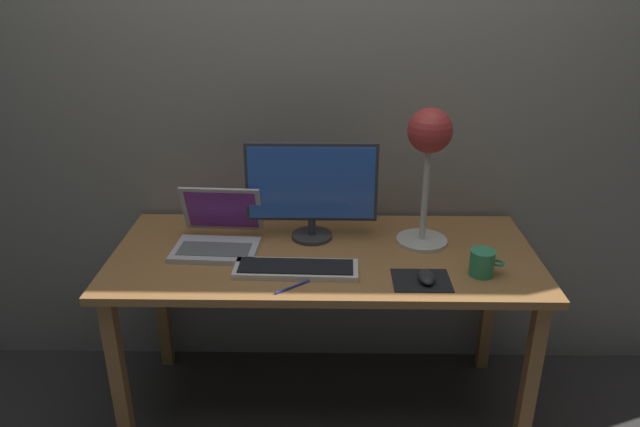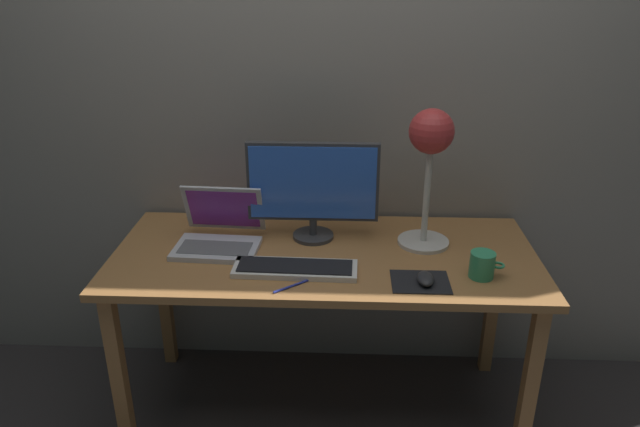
% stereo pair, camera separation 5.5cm
% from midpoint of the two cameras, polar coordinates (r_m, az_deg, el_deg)
% --- Properties ---
extents(ground_plane, '(4.80, 4.80, 0.00)m').
position_cam_midpoint_polar(ground_plane, '(2.67, -0.27, -18.03)').
color(ground_plane, '#383333').
rests_on(ground_plane, ground).
extents(back_wall, '(4.80, 0.06, 2.60)m').
position_cam_midpoint_polar(back_wall, '(2.45, -0.14, 12.43)').
color(back_wall, gray).
rests_on(back_wall, ground).
extents(desk, '(1.60, 0.70, 0.74)m').
position_cam_midpoint_polar(desk, '(2.29, -0.30, -5.50)').
color(desk, '#A8703D').
rests_on(desk, ground).
extents(monitor, '(0.51, 0.16, 0.39)m').
position_cam_midpoint_polar(monitor, '(2.27, -1.51, 2.63)').
color(monitor, '#38383A').
rests_on(monitor, desk).
extents(keyboard_main, '(0.44, 0.15, 0.03)m').
position_cam_midpoint_polar(keyboard_main, '(2.11, -3.08, -5.34)').
color(keyboard_main, silver).
rests_on(keyboard_main, desk).
extents(laptop, '(0.33, 0.30, 0.22)m').
position_cam_midpoint_polar(laptop, '(2.31, -10.42, -1.61)').
color(laptop, silver).
rests_on(laptop, desk).
extents(desk_lamp, '(0.20, 0.20, 0.53)m').
position_cam_midpoint_polar(desk_lamp, '(2.21, 9.75, 6.42)').
color(desk_lamp, beige).
rests_on(desk_lamp, desk).
extents(mousepad, '(0.20, 0.16, 0.00)m').
position_cam_midpoint_polar(mousepad, '(2.08, 8.99, -6.39)').
color(mousepad, black).
rests_on(mousepad, desk).
extents(mouse, '(0.06, 0.10, 0.03)m').
position_cam_midpoint_polar(mouse, '(2.06, 9.47, -6.07)').
color(mouse, '#28282B').
rests_on(mouse, mousepad).
extents(coffee_mug, '(0.12, 0.09, 0.09)m').
position_cam_midpoint_polar(coffee_mug, '(2.14, 14.68, -4.62)').
color(coffee_mug, '#339966').
rests_on(coffee_mug, desk).
extents(pen, '(0.11, 0.09, 0.01)m').
position_cam_midpoint_polar(pen, '(2.01, -3.43, -7.06)').
color(pen, '#2633A5').
rests_on(pen, desk).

